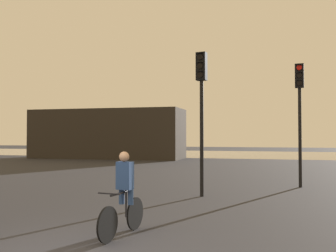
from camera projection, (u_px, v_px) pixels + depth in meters
water_strip at (236, 154)px, 39.29m from camera, size 80.00×16.00×0.01m
distant_building at (107, 134)px, 32.30m from camera, size 13.14×4.00×4.18m
traffic_light_far_right at (300, 102)px, 14.07m from camera, size 0.34×0.36×4.64m
traffic_light_center at (202, 96)px, 11.96m from camera, size 0.36×0.37×4.60m
cyclist at (124, 193)px, 7.26m from camera, size 0.47×1.70×1.62m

